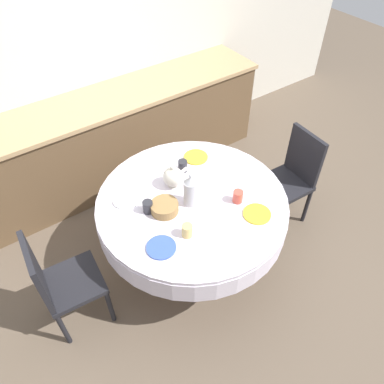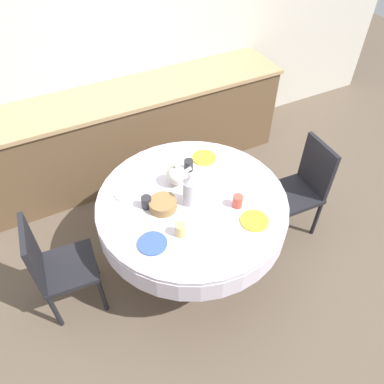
% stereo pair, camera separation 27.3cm
% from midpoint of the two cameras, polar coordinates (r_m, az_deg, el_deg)
% --- Properties ---
extents(ground_plane, '(12.00, 12.00, 0.00)m').
position_cam_midpoint_polar(ground_plane, '(3.39, -2.34, -10.41)').
color(ground_plane, brown).
extents(wall_back, '(7.00, 0.05, 2.60)m').
position_cam_midpoint_polar(wall_back, '(3.83, -18.36, 20.05)').
color(wall_back, silver).
rests_on(wall_back, ground_plane).
extents(kitchen_counter, '(3.24, 0.64, 0.94)m').
position_cam_midpoint_polar(kitchen_counter, '(3.96, -13.89, 7.77)').
color(kitchen_counter, brown).
rests_on(kitchen_counter, ground_plane).
extents(dining_table, '(1.44, 1.44, 0.77)m').
position_cam_midpoint_polar(dining_table, '(2.87, -2.72, -2.98)').
color(dining_table, tan).
rests_on(dining_table, ground_plane).
extents(chair_left, '(0.42, 0.42, 0.93)m').
position_cam_midpoint_polar(chair_left, '(3.46, 12.86, 2.45)').
color(chair_left, black).
rests_on(chair_left, ground_plane).
extents(chair_right, '(0.43, 0.43, 0.93)m').
position_cam_midpoint_polar(chair_right, '(2.87, -22.23, -12.64)').
color(chair_right, black).
rests_on(chair_right, ground_plane).
extents(plate_near_left, '(0.20, 0.20, 0.01)m').
position_cam_midpoint_polar(plate_near_left, '(2.51, -7.86, -8.54)').
color(plate_near_left, '#3856AD').
rests_on(plate_near_left, dining_table).
extents(cup_near_left, '(0.07, 0.07, 0.10)m').
position_cam_midpoint_polar(cup_near_left, '(2.53, -3.83, -6.04)').
color(cup_near_left, '#DBB766').
rests_on(cup_near_left, dining_table).
extents(plate_near_right, '(0.20, 0.20, 0.01)m').
position_cam_midpoint_polar(plate_near_right, '(2.69, 7.04, -3.49)').
color(plate_near_right, yellow).
rests_on(plate_near_right, dining_table).
extents(cup_near_right, '(0.07, 0.07, 0.10)m').
position_cam_midpoint_polar(cup_near_right, '(2.74, 4.19, -0.84)').
color(cup_near_right, '#CC4C3D').
rests_on(cup_near_right, dining_table).
extents(plate_far_left, '(0.20, 0.20, 0.01)m').
position_cam_midpoint_polar(plate_far_left, '(2.84, -12.72, -1.26)').
color(plate_far_left, white).
rests_on(plate_far_left, dining_table).
extents(cup_far_left, '(0.07, 0.07, 0.10)m').
position_cam_midpoint_polar(cup_far_left, '(2.70, -9.63, -2.39)').
color(cup_far_left, '#28282D').
rests_on(cup_far_left, dining_table).
extents(plate_far_right, '(0.20, 0.20, 0.01)m').
position_cam_midpoint_polar(plate_far_right, '(3.14, -1.90, 5.24)').
color(plate_far_right, yellow).
rests_on(plate_far_right, dining_table).
extents(cup_far_right, '(0.07, 0.07, 0.10)m').
position_cam_midpoint_polar(cup_far_right, '(2.99, -4.03, 3.89)').
color(cup_far_right, '#28282D').
rests_on(cup_far_right, dining_table).
extents(coffee_carafe, '(0.10, 0.10, 0.29)m').
position_cam_midpoint_polar(coffee_carafe, '(2.67, -3.14, 0.06)').
color(coffee_carafe, '#B2B2B7').
rests_on(coffee_carafe, dining_table).
extents(teapot, '(0.21, 0.15, 0.20)m').
position_cam_midpoint_polar(teapot, '(2.84, -5.66, 2.21)').
color(teapot, silver).
rests_on(teapot, dining_table).
extents(bread_basket, '(0.20, 0.20, 0.07)m').
position_cam_midpoint_polar(bread_basket, '(2.70, -7.11, -2.49)').
color(bread_basket, olive).
rests_on(bread_basket, dining_table).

